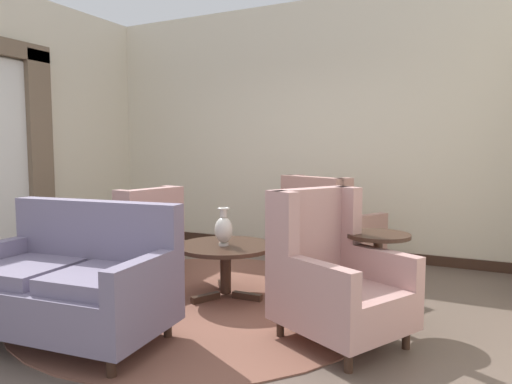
{
  "coord_description": "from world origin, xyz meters",
  "views": [
    {
      "loc": [
        2.29,
        -3.18,
        1.37
      ],
      "look_at": [
        0.38,
        0.66,
        0.97
      ],
      "focal_mm": 32.87,
      "sensor_mm": 36.0,
      "label": 1
    }
  ],
  "objects": [
    {
      "name": "baseboard_back",
      "position": [
        0.0,
        2.6,
        0.06
      ],
      "size": [
        5.79,
        0.03,
        0.12
      ],
      "primitive_type": "cube",
      "color": "#382319",
      "rests_on": "ground"
    },
    {
      "name": "armchair_foreground_right",
      "position": [
        1.32,
        0.0,
        0.45
      ],
      "size": [
        1.07,
        1.03,
        1.08
      ],
      "rotation": [
        0.0,
        0.0,
        7.38
      ],
      "color": "tan",
      "rests_on": "ground"
    },
    {
      "name": "area_rug",
      "position": [
        0.0,
        0.3,
        0.01
      ],
      "size": [
        3.2,
        3.2,
        0.01
      ],
      "primitive_type": "cylinder",
      "color": "brown",
      "rests_on": "ground"
    },
    {
      "name": "armchair_far_left",
      "position": [
        -1.09,
        0.7,
        0.42
      ],
      "size": [
        0.96,
        0.86,
        0.96
      ],
      "rotation": [
        0.0,
        0.0,
        4.57
      ],
      "color": "tan",
      "rests_on": "ground"
    },
    {
      "name": "coffee_table",
      "position": [
        0.15,
        0.48,
        0.41
      ],
      "size": [
        0.89,
        0.89,
        0.5
      ],
      "color": "#382319",
      "rests_on": "ground"
    },
    {
      "name": "wall_left",
      "position": [
        -2.9,
        0.8,
        1.63
      ],
      "size": [
        0.08,
        3.72,
        3.26
      ],
      "primitive_type": "cube",
      "color": "beige",
      "rests_on": "ground"
    },
    {
      "name": "ground",
      "position": [
        0.0,
        0.0,
        0.0
      ],
      "size": [
        8.11,
        8.11,
        0.0
      ],
      "primitive_type": "plane",
      "color": "brown"
    },
    {
      "name": "porcelain_vase",
      "position": [
        0.16,
        0.43,
        0.65
      ],
      "size": [
        0.16,
        0.16,
        0.35
      ],
      "color": "beige",
      "rests_on": "coffee_table"
    },
    {
      "name": "armchair_back_corner",
      "position": [
        0.74,
        1.68,
        0.45
      ],
      "size": [
        1.1,
        1.1,
        1.08
      ],
      "rotation": [
        0.0,
        0.0,
        2.69
      ],
      "color": "tan",
      "rests_on": "ground"
    },
    {
      "name": "settee",
      "position": [
        -0.34,
        -0.85,
        0.41
      ],
      "size": [
        1.52,
        0.94,
        0.98
      ],
      "rotation": [
        0.0,
        0.0,
        0.1
      ],
      "color": "slate",
      "rests_on": "ground"
    },
    {
      "name": "side_table",
      "position": [
        1.55,
        0.42,
        0.43
      ],
      "size": [
        0.49,
        0.49,
        0.72
      ],
      "color": "#382319",
      "rests_on": "ground"
    },
    {
      "name": "wall_back",
      "position": [
        0.0,
        2.65,
        1.63
      ],
      "size": [
        5.95,
        0.08,
        3.26
      ],
      "primitive_type": "cube",
      "color": "beige",
      "rests_on": "ground"
    }
  ]
}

